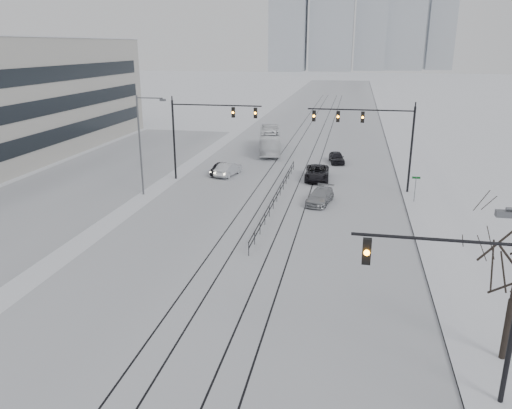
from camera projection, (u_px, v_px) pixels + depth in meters
name	position (u px, v px, depth m)	size (l,w,h in m)	color
road	(309.00, 141.00, 71.90)	(22.00, 260.00, 0.02)	silver
sidewalk_east	(406.00, 144.00, 69.40)	(5.00, 260.00, 0.16)	silver
curb	(388.00, 143.00, 69.85)	(0.10, 260.00, 0.12)	gray
parking_strip	(96.00, 177.00, 52.21)	(14.00, 60.00, 0.03)	silver
tram_rails	(291.00, 174.00, 53.21)	(5.30, 180.00, 0.01)	black
skyline	(358.00, 10.00, 261.22)	(96.00, 48.00, 72.00)	#AAB2BB
traffic_mast_near	(471.00, 295.00, 18.07)	(6.10, 0.37, 7.00)	black
traffic_mast_ne	(375.00, 131.00, 45.28)	(9.60, 0.37, 8.00)	black
traffic_mast_nw	(202.00, 126.00, 49.33)	(9.10, 0.37, 8.00)	black
street_light_west	(143.00, 139.00, 44.52)	(2.73, 0.25, 9.00)	#595B60
median_fence	(277.00, 196.00, 43.71)	(0.06, 24.00, 1.00)	black
street_sign	(415.00, 185.00, 43.08)	(0.70, 0.06, 2.40)	#595B60
sedan_sb_inner	(222.00, 168.00, 53.14)	(1.63, 4.04, 1.38)	black
sedan_sb_outer	(228.00, 169.00, 52.57)	(1.45, 4.15, 1.37)	silver
sedan_nb_front	(317.00, 173.00, 50.95)	(2.37, 5.14, 1.43)	black
sedan_nb_right	(320.00, 197.00, 43.30)	(1.76, 4.34, 1.26)	#9A9DA1
sedan_nb_far	(337.00, 158.00, 58.21)	(1.52, 3.79, 1.29)	black
box_truck	(270.00, 141.00, 63.87)	(2.49, 10.66, 2.97)	white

